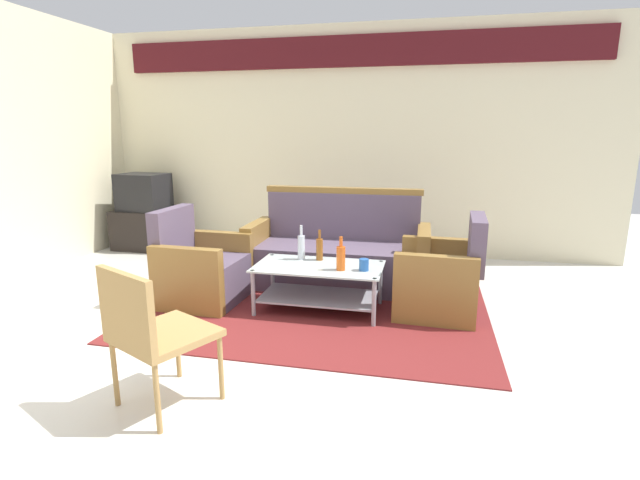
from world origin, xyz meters
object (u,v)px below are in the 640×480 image
bottle_orange (341,257)px  television (144,192)px  coffee_table (319,281)px  bottle_brown (320,249)px  armchair_left (201,271)px  cup (364,265)px  tv_stand (147,230)px  couch (338,255)px  bottle_clear (301,247)px  wicker_chair (150,328)px  armchair_right (441,280)px

bottle_orange → television: television is taller
coffee_table → bottle_brown: size_ratio=3.96×
armchair_left → cup: 1.52m
cup → tv_stand: bearing=150.7°
cup → armchair_left: bearing=177.5°
couch → cup: couch is taller
coffee_table → bottle_clear: bottle_clear is taller
bottle_orange → bottle_clear: bearing=148.1°
armchair_left → bottle_brown: size_ratio=3.06×
cup → wicker_chair: (-0.96, -1.62, 0.03)m
television → wicker_chair: 4.03m
couch → bottle_brown: bearing=82.9°
armchair_right → bottle_clear: armchair_right is taller
couch → armchair_left: (-1.14, -0.75, -0.03)m
couch → bottle_orange: couch is taller
cup → armchair_right: bearing=22.1°
couch → cup: 0.90m
bottle_orange → tv_stand: (-2.95, 1.79, -0.26)m
bottle_brown → bottle_orange: bearing=-47.9°
coffee_table → cup: 0.45m
couch → armchair_left: size_ratio=2.12×
armchair_left → television: bearing=-133.9°
armchair_right → armchair_left: bearing=98.0°
armchair_left → television: television is taller
tv_stand → television: size_ratio=1.25×
couch → armchair_left: 1.36m
armchair_right → bottle_brown: bearing=93.7°
bottle_brown → tv_stand: bearing=150.7°
cup → bottle_brown: bearing=150.8°
bottle_brown → television: 3.11m
cup → couch: bearing=114.2°
couch → television: 2.96m
armchair_left → wicker_chair: (0.54, -1.69, 0.21)m
wicker_chair → armchair_right: bearing=75.5°
couch → armchair_right: (1.00, -0.56, -0.03)m
bottle_orange → cup: (0.19, 0.03, -0.06)m
couch → coffee_table: couch is taller
armchair_left → armchair_right: same height
armchair_left → bottle_clear: (0.91, 0.16, 0.24)m
bottle_orange → armchair_right: bearing=19.0°
coffee_table → wicker_chair: wicker_chair is taller
couch → bottle_clear: couch is taller
bottle_clear → bottle_brown: bottle_clear is taller
bottle_clear → bottle_orange: 0.48m
armchair_right → television: 4.09m
couch → bottle_orange: size_ratio=6.32×
bottle_clear → wicker_chair: 1.89m
tv_stand → armchair_right: bearing=-21.7°
tv_stand → wicker_chair: size_ratio=0.95×
armchair_right → bottle_orange: bearing=111.9°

